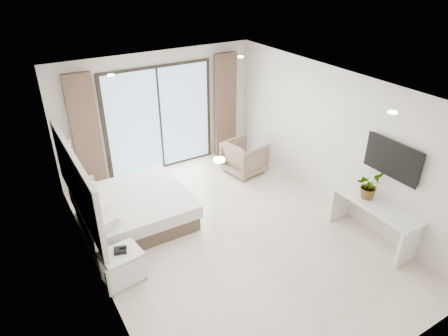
{
  "coord_description": "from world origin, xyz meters",
  "views": [
    {
      "loc": [
        -3.08,
        -4.85,
        4.51
      ],
      "look_at": [
        0.08,
        0.4,
        1.18
      ],
      "focal_mm": 32.0,
      "sensor_mm": 36.0,
      "label": 1
    }
  ],
  "objects_px": {
    "console_desk": "(374,212)",
    "armchair": "(245,156)",
    "bed": "(134,209)",
    "nightstand": "(123,266)"
  },
  "relations": [
    {
      "from": "console_desk",
      "to": "armchair",
      "type": "relative_size",
      "value": 1.98
    },
    {
      "from": "console_desk",
      "to": "armchair",
      "type": "distance_m",
      "value": 3.24
    },
    {
      "from": "bed",
      "to": "console_desk",
      "type": "relative_size",
      "value": 1.16
    },
    {
      "from": "bed",
      "to": "console_desk",
      "type": "bearing_deg",
      "value": -37.87
    },
    {
      "from": "bed",
      "to": "nightstand",
      "type": "height_order",
      "value": "bed"
    },
    {
      "from": "bed",
      "to": "armchair",
      "type": "bearing_deg",
      "value": 10.97
    },
    {
      "from": "console_desk",
      "to": "armchair",
      "type": "xyz_separation_m",
      "value": [
        -0.53,
        3.19,
        -0.15
      ]
    },
    {
      "from": "nightstand",
      "to": "console_desk",
      "type": "relative_size",
      "value": 0.39
    },
    {
      "from": "nightstand",
      "to": "console_desk",
      "type": "distance_m",
      "value": 4.26
    },
    {
      "from": "console_desk",
      "to": "armchair",
      "type": "bearing_deg",
      "value": 99.51
    }
  ]
}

